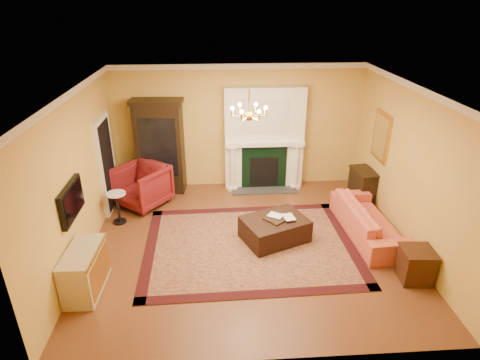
{
  "coord_description": "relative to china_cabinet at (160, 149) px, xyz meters",
  "views": [
    {
      "loc": [
        -0.58,
        -6.54,
        4.41
      ],
      "look_at": [
        -0.13,
        0.3,
        1.23
      ],
      "focal_mm": 30.0,
      "sensor_mm": 36.0,
      "label": 1
    }
  ],
  "objects": [
    {
      "name": "floor",
      "position": [
        1.88,
        -2.49,
        -1.09
      ],
      "size": [
        6.0,
        5.5,
        0.02
      ],
      "primitive_type": "cube",
      "color": "brown",
      "rests_on": "ground"
    },
    {
      "name": "ceiling",
      "position": [
        1.88,
        -2.49,
        1.93
      ],
      "size": [
        6.0,
        5.5,
        0.02
      ],
      "primitive_type": "cube",
      "color": "white",
      "rests_on": "wall_back"
    },
    {
      "name": "wall_back",
      "position": [
        1.88,
        0.27,
        0.42
      ],
      "size": [
        6.0,
        0.02,
        3.0
      ],
      "primitive_type": "cube",
      "color": "#DEAD4F",
      "rests_on": "floor"
    },
    {
      "name": "wall_front",
      "position": [
        1.88,
        -5.25,
        0.42
      ],
      "size": [
        6.0,
        0.02,
        3.0
      ],
      "primitive_type": "cube",
      "color": "#DEAD4F",
      "rests_on": "floor"
    },
    {
      "name": "wall_left",
      "position": [
        -1.13,
        -2.49,
        0.42
      ],
      "size": [
        0.02,
        5.5,
        3.0
      ],
      "primitive_type": "cube",
      "color": "#DEAD4F",
      "rests_on": "floor"
    },
    {
      "name": "wall_right",
      "position": [
        4.89,
        -2.49,
        0.42
      ],
      "size": [
        0.02,
        5.5,
        3.0
      ],
      "primitive_type": "cube",
      "color": "#DEAD4F",
      "rests_on": "floor"
    },
    {
      "name": "fireplace",
      "position": [
        2.48,
        0.08,
        0.11
      ],
      "size": [
        1.9,
        0.7,
        2.5
      ],
      "color": "white",
      "rests_on": "wall_back"
    },
    {
      "name": "crown_molding",
      "position": [
        1.88,
        -1.53,
        1.86
      ],
      "size": [
        6.0,
        5.5,
        0.12
      ],
      "color": "silver",
      "rests_on": "ceiling"
    },
    {
      "name": "doorway",
      "position": [
        -1.07,
        -0.79,
        -0.04
      ],
      "size": [
        0.08,
        1.05,
        2.1
      ],
      "color": "silver",
      "rests_on": "wall_left"
    },
    {
      "name": "tv_panel",
      "position": [
        -1.06,
        -3.09,
        0.27
      ],
      "size": [
        0.09,
        0.95,
        0.58
      ],
      "color": "black",
      "rests_on": "wall_left"
    },
    {
      "name": "gilt_mirror",
      "position": [
        4.85,
        -1.09,
        0.57
      ],
      "size": [
        0.06,
        0.76,
        1.05
      ],
      "color": "gold",
      "rests_on": "wall_right"
    },
    {
      "name": "chandelier",
      "position": [
        1.88,
        -2.49,
        1.52
      ],
      "size": [
        0.63,
        0.55,
        0.53
      ],
      "color": "gold",
      "rests_on": "ceiling"
    },
    {
      "name": "oriental_rug",
      "position": [
        1.92,
        -2.57,
        -1.08
      ],
      "size": [
        4.08,
        3.1,
        0.02
      ],
      "primitive_type": "cube",
      "rotation": [
        0.0,
        0.0,
        0.02
      ],
      "color": "#400D0F",
      "rests_on": "floor"
    },
    {
      "name": "china_cabinet",
      "position": [
        0.0,
        0.0,
        0.0
      ],
      "size": [
        1.12,
        0.59,
        2.17
      ],
      "primitive_type": "cube",
      "rotation": [
        0.0,
        0.0,
        -0.09
      ],
      "color": "black",
      "rests_on": "floor"
    },
    {
      "name": "wingback_armchair",
      "position": [
        -0.38,
        -0.74,
        -0.56
      ],
      "size": [
        1.39,
        1.38,
        1.05
      ],
      "primitive_type": "imported",
      "rotation": [
        0.0,
        0.0,
        -0.66
      ],
      "color": "maroon",
      "rests_on": "floor"
    },
    {
      "name": "pedestal_table",
      "position": [
        -0.76,
        -1.52,
        -0.68
      ],
      "size": [
        0.39,
        0.39,
        0.7
      ],
      "color": "black",
      "rests_on": "floor"
    },
    {
      "name": "commode",
      "position": [
        -0.85,
        -3.66,
        -0.7
      ],
      "size": [
        0.51,
        1.04,
        0.76
      ],
      "primitive_type": "cube",
      "rotation": [
        0.0,
        0.0,
        -0.03
      ],
      "color": "#C4BA8F",
      "rests_on": "floor"
    },
    {
      "name": "coral_sofa",
      "position": [
        4.33,
        -2.31,
        -0.65
      ],
      "size": [
        0.77,
        2.25,
        0.87
      ],
      "primitive_type": "imported",
      "rotation": [
        0.0,
        0.0,
        1.63
      ],
      "color": "#CC6940",
      "rests_on": "floor"
    },
    {
      "name": "end_table",
      "position": [
        4.6,
        -3.75,
        -0.8
      ],
      "size": [
        0.52,
        0.52,
        0.56
      ],
      "primitive_type": "cube",
      "rotation": [
        0.0,
        0.0,
        -0.08
      ],
      "color": "#3C1A10",
      "rests_on": "floor"
    },
    {
      "name": "console_table",
      "position": [
        4.66,
        -0.94,
        -0.7
      ],
      "size": [
        0.49,
        0.74,
        0.77
      ],
      "primitive_type": "cube",
      "rotation": [
        0.0,
        0.0,
        0.14
      ],
      "color": "black",
      "rests_on": "floor"
    },
    {
      "name": "leather_ottoman",
      "position": [
        2.42,
        -2.38,
        -0.85
      ],
      "size": [
        1.43,
        1.26,
        0.44
      ],
      "primitive_type": "cube",
      "rotation": [
        0.0,
        0.0,
        0.4
      ],
      "color": "black",
      "rests_on": "oriental_rug"
    },
    {
      "name": "ottoman_tray",
      "position": [
        2.48,
        -2.36,
        -0.61
      ],
      "size": [
        0.6,
        0.59,
        0.03
      ],
      "primitive_type": "cube",
      "rotation": [
        0.0,
        0.0,
        0.7
      ],
      "color": "black",
      "rests_on": "leather_ottoman"
    },
    {
      "name": "book_a",
      "position": [
        2.38,
        -2.41,
        -0.46
      ],
      "size": [
        0.13,
        0.19,
        0.28
      ],
      "primitive_type": "imported",
      "rotation": [
        0.0,
        0.0,
        0.99
      ],
      "color": "gray",
      "rests_on": "ottoman_tray"
    },
    {
      "name": "book_b",
      "position": [
        2.59,
        -2.42,
        -0.45
      ],
      "size": [
        0.2,
        0.06,
        0.28
      ],
      "primitive_type": "imported",
      "rotation": [
        0.0,
        0.0,
        0.2
      ],
      "color": "gray",
      "rests_on": "ottoman_tray"
    },
    {
      "name": "topiary_left",
      "position": [
        1.9,
        0.04,
        0.35
      ],
      "size": [
        0.14,
        0.14,
        0.38
      ],
      "color": "gray",
      "rests_on": "fireplace"
    },
    {
      "name": "topiary_right",
      "position": [
        3.01,
        0.04,
        0.37
      ],
      "size": [
        0.15,
        0.15,
        0.41
      ],
      "color": "gray",
      "rests_on": "fireplace"
    }
  ]
}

